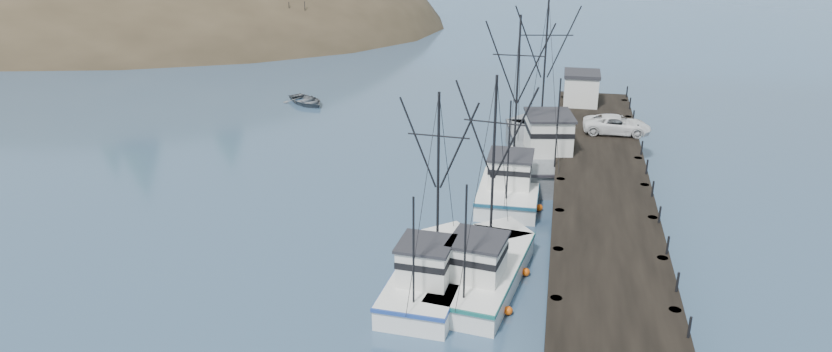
% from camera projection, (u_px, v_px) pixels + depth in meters
% --- Properties ---
extents(ground, '(400.00, 400.00, 0.00)m').
position_uv_depth(ground, '(313.00, 321.00, 35.66)').
color(ground, '#2F4A69').
rests_on(ground, ground).
extents(pier, '(6.00, 44.00, 2.00)m').
position_uv_depth(pier, '(602.00, 186.00, 47.14)').
color(pier, black).
rests_on(pier, ground).
extents(headland, '(134.80, 78.00, 51.00)m').
position_uv_depth(headland, '(33.00, 41.00, 122.53)').
color(headland, '#382D1E').
rests_on(headland, ground).
extents(moored_sailboats, '(23.85, 13.48, 6.35)m').
position_uv_depth(moored_sailboats, '(230.00, 47.00, 94.05)').
color(moored_sailboats, white).
rests_on(moored_sailboats, ground).
extents(trawler_near, '(5.03, 11.21, 11.30)m').
position_uv_depth(trawler_near, '(484.00, 268.00, 38.83)').
color(trawler_near, white).
rests_on(trawler_near, ground).
extents(trawler_mid, '(4.20, 10.63, 10.59)m').
position_uv_depth(trawler_mid, '(433.00, 273.00, 38.36)').
color(trawler_mid, white).
rests_on(trawler_mid, ground).
extents(trawler_far, '(3.96, 11.94, 12.17)m').
position_uv_depth(trawler_far, '(511.00, 180.00, 50.40)').
color(trawler_far, white).
rests_on(trawler_far, ground).
extents(work_vessel, '(6.56, 14.71, 12.38)m').
position_uv_depth(work_vessel, '(542.00, 150.00, 54.95)').
color(work_vessel, slate).
rests_on(work_vessel, ground).
extents(pier_shed, '(3.00, 3.20, 2.80)m').
position_uv_depth(pier_shed, '(581.00, 88.00, 63.17)').
color(pier_shed, silver).
rests_on(pier_shed, pier).
extents(pickup_truck, '(5.05, 2.37, 1.40)m').
position_uv_depth(pickup_truck, '(617.00, 125.00, 55.89)').
color(pickup_truck, white).
rests_on(pickup_truck, pier).
extents(motorboat, '(5.81, 5.68, 0.98)m').
position_uv_depth(motorboat, '(307.00, 104.00, 70.96)').
color(motorboat, '#585C62').
rests_on(motorboat, ground).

